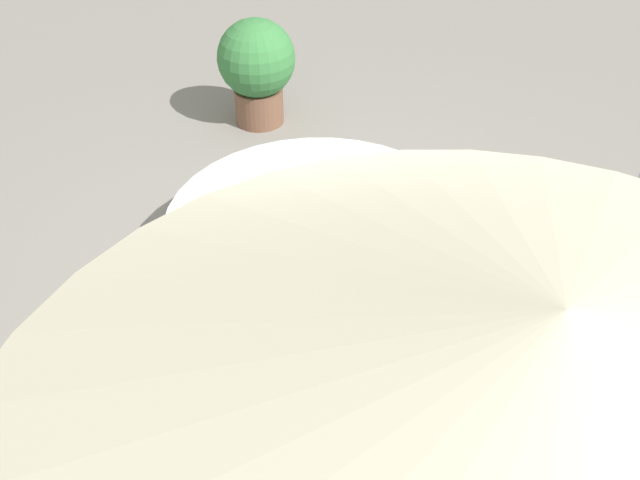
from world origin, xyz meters
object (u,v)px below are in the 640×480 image
patio_umbrella (538,398)px  planter (257,66)px  throw_pillow_0 (386,238)px  throw_pillow_1 (401,226)px  round_bed (320,245)px  side_table (114,409)px  throw_pillow_3 (402,189)px  throw_pillow_2 (408,209)px  throw_pillow_4 (382,178)px

patio_umbrella → planter: (4.46, -2.43, -1.62)m
throw_pillow_0 → throw_pillow_1: bearing=-73.6°
patio_umbrella → planter: size_ratio=2.42×
round_bed → side_table: size_ratio=4.51×
throw_pillow_3 → patio_umbrella: patio_umbrella is taller
side_table → throw_pillow_0: bearing=-96.2°
patio_umbrella → side_table: patio_umbrella is taller
throw_pillow_0 → patio_umbrella: (-1.86, 1.56, 1.58)m
throw_pillow_2 → throw_pillow_1: bearing=121.2°
round_bed → throw_pillow_1: (-0.48, -0.26, 0.32)m
throw_pillow_0 → planter: size_ratio=0.44×
throw_pillow_1 → patio_umbrella: bearing=137.8°
throw_pillow_2 → side_table: throw_pillow_2 is taller
round_bed → throw_pillow_4: size_ratio=5.05×
round_bed → planter: 2.29m
throw_pillow_4 → throw_pillow_1: bearing=149.3°
round_bed → throw_pillow_2: bearing=-131.4°
throw_pillow_1 → throw_pillow_2: size_ratio=0.87×
planter → round_bed: bearing=155.2°
throw_pillow_4 → patio_umbrella: bearing=139.8°
throw_pillow_4 → patio_umbrella: 3.50m
round_bed → planter: bearing=-24.8°
throw_pillow_0 → throw_pillow_4: size_ratio=1.06×
planter → side_table: bearing=132.2°
throw_pillow_4 → throw_pillow_3: bearing=179.3°
throw_pillow_3 → patio_umbrella: bearing=137.4°
throw_pillow_4 → side_table: bearing=98.2°
throw_pillow_0 → throw_pillow_3: throw_pillow_0 is taller
throw_pillow_0 → throw_pillow_1: size_ratio=0.89×
planter → throw_pillow_3: bearing=169.6°
throw_pillow_0 → throw_pillow_2: bearing=-66.0°
round_bed → throw_pillow_0: bearing=-171.1°
throw_pillow_3 → patio_umbrella: size_ratio=0.19×
throw_pillow_0 → throw_pillow_4: 0.69m
throw_pillow_1 → planter: (2.54, -0.69, -0.01)m
patio_umbrella → round_bed: bearing=-31.6°
planter → throw_pillow_4: bearing=168.7°
throw_pillow_0 → throw_pillow_4: throw_pillow_0 is taller
throw_pillow_3 → patio_umbrella: 3.36m
throw_pillow_4 → side_table: throw_pillow_4 is taller
throw_pillow_0 → side_table: size_ratio=0.95×
throw_pillow_1 → side_table: bearing=85.9°
throw_pillow_4 → patio_umbrella: patio_umbrella is taller
throw_pillow_1 → throw_pillow_0: bearing=106.4°
throw_pillow_3 → side_table: size_ratio=0.98×
throw_pillow_2 → throw_pillow_3: 0.20m
throw_pillow_1 → patio_umbrella: (-1.91, 1.74, 1.61)m
round_bed → throw_pillow_1: throw_pillow_1 is taller
throw_pillow_3 → round_bed: bearing=68.4°
throw_pillow_2 → side_table: size_ratio=1.22×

